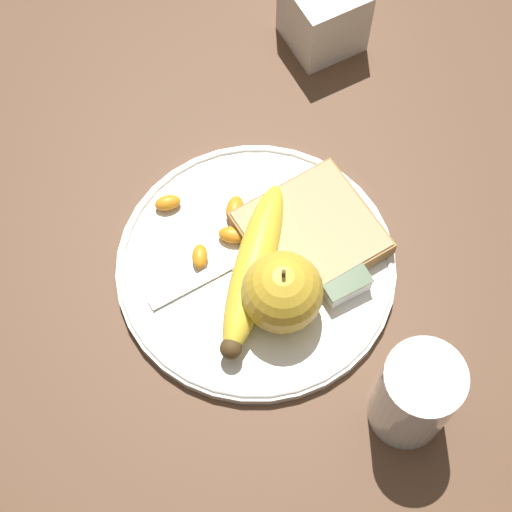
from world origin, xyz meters
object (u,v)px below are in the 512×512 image
Objects in this scene: bread_slice at (310,232)px; condiment_caddy at (324,14)px; fork at (249,254)px; jam_packet at (343,280)px; apple at (280,293)px; juice_glass at (414,397)px; plate at (256,266)px; banana at (253,269)px.

bread_slice is 1.57× the size of condiment_caddy.
condiment_caddy is at bearing 43.25° from fork.
fork is 2.24× the size of condiment_caddy.
jam_packet is 0.31m from condiment_caddy.
fork is at bearing 89.28° from apple.
apple is 0.66× the size of bread_slice.
plate is at bearing 105.52° from juice_glass.
juice_glass is at bearing -92.32° from bread_slice.
apple is 0.05m from banana.
condiment_caddy is (0.20, 0.22, 0.03)m from plate.
apple is at bearing -93.03° from fork.
condiment_caddy is at bearing 53.11° from apple.
condiment_caddy reaches higher than fork.
juice_glass is at bearing -109.73° from condiment_caddy.
jam_packet reaches higher than plate.
jam_packet is at bearing -5.55° from apple.
bread_slice and jam_packet have the same top height.
banana reaches higher than fork.
banana is 0.07m from bread_slice.
plate is 1.72× the size of banana.
jam_packet is (0.00, -0.06, -0.00)m from bread_slice.
banana is 0.31m from condiment_caddy.
jam_packet is (0.01, 0.13, -0.03)m from juice_glass.
plate is 5.98× the size of jam_packet.
plate is 0.09m from jam_packet.
juice_glass is at bearing -68.45° from apple.
banana is at bearing -170.69° from bread_slice.
fork is at bearing 96.36° from plate.
apple reaches higher than fork.
condiment_caddy is (0.15, 0.41, -0.01)m from juice_glass.
jam_packet is (0.06, -0.06, 0.01)m from plate.
juice_glass is at bearing -94.38° from jam_packet.
plate is 0.07m from apple.
juice_glass is 0.44m from condiment_caddy.
banana is (-0.01, 0.04, -0.02)m from apple.
apple is at bearing -92.49° from plate.
banana is at bearing 98.53° from apple.
plate is at bearing -85.96° from fork.
jam_packet is at bearing -42.24° from plate.
plate is 3.35× the size of condiment_caddy.
condiment_caddy is (0.20, 0.27, -0.01)m from apple.
apple is 0.07m from fork.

